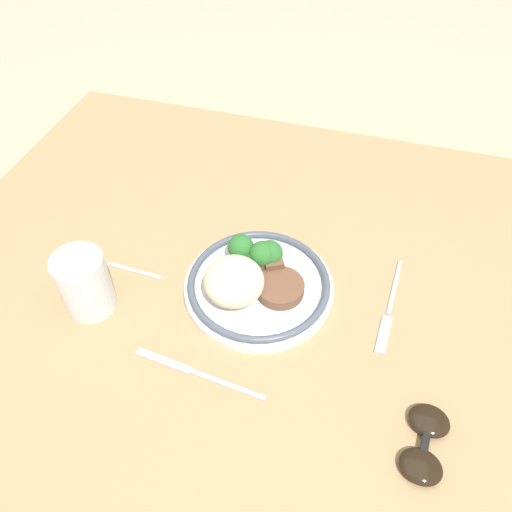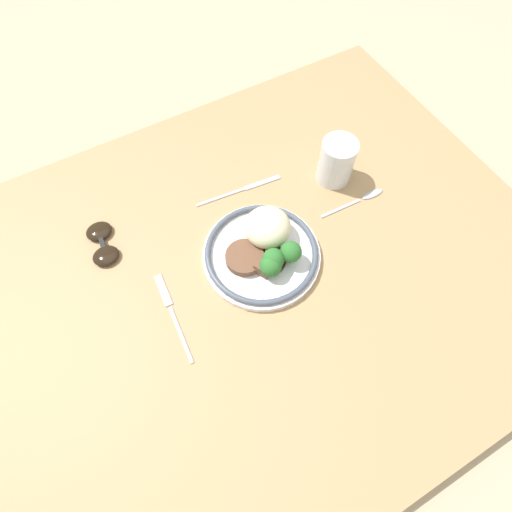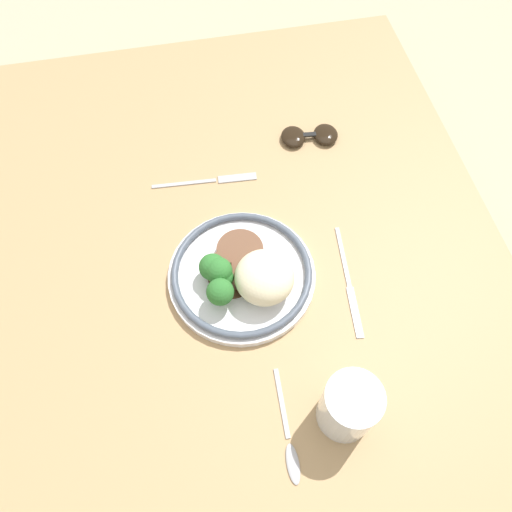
% 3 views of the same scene
% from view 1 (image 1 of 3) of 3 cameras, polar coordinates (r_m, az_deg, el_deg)
% --- Properties ---
extents(ground_plane, '(8.00, 8.00, 0.00)m').
position_cam_1_polar(ground_plane, '(0.87, 1.56, -5.06)').
color(ground_plane, tan).
extents(dining_table, '(1.20, 0.96, 0.04)m').
position_cam_1_polar(dining_table, '(0.85, 1.59, -4.16)').
color(dining_table, tan).
rests_on(dining_table, ground).
extents(plate, '(0.24, 0.24, 0.08)m').
position_cam_1_polar(plate, '(0.80, -0.22, -2.79)').
color(plate, white).
rests_on(plate, dining_table).
extents(juice_glass, '(0.08, 0.08, 0.11)m').
position_cam_1_polar(juice_glass, '(0.81, -18.89, -3.28)').
color(juice_glass, orange).
rests_on(juice_glass, dining_table).
extents(fork, '(0.02, 0.20, 0.00)m').
position_cam_1_polar(fork, '(0.82, 14.90, -6.36)').
color(fork, '#ADADB2').
rests_on(fork, dining_table).
extents(knife, '(0.21, 0.03, 0.00)m').
position_cam_1_polar(knife, '(0.74, -7.09, -13.02)').
color(knife, '#ADADB2').
rests_on(knife, dining_table).
extents(spoon, '(0.16, 0.02, 0.01)m').
position_cam_1_polar(spoon, '(0.90, -17.19, -0.62)').
color(spoon, '#ADADB2').
rests_on(spoon, dining_table).
extents(sunglasses, '(0.07, 0.12, 0.02)m').
position_cam_1_polar(sunglasses, '(0.72, 18.76, -19.57)').
color(sunglasses, black).
rests_on(sunglasses, dining_table).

